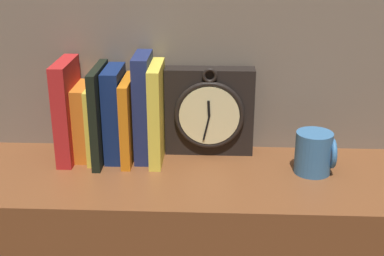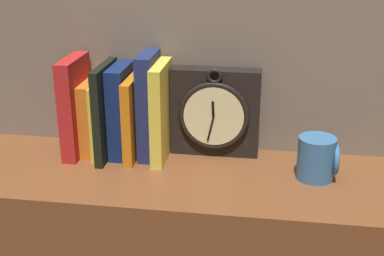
# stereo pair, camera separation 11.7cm
# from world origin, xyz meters

# --- Properties ---
(clock) EXTENTS (0.21, 0.06, 0.22)m
(clock) POSITION_xyz_m (0.04, 0.13, 0.86)
(clock) COLOR black
(clock) RESTS_ON bookshelf
(book_slot0_red) EXTENTS (0.04, 0.15, 0.24)m
(book_slot0_red) POSITION_xyz_m (-0.30, 0.08, 0.87)
(book_slot0_red) COLOR red
(book_slot0_red) RESTS_ON bookshelf
(book_slot1_orange) EXTENTS (0.03, 0.12, 0.18)m
(book_slot1_orange) POSITION_xyz_m (-0.26, 0.10, 0.84)
(book_slot1_orange) COLOR orange
(book_slot1_orange) RESTS_ON bookshelf
(book_slot2_yellow) EXTENTS (0.01, 0.13, 0.18)m
(book_slot2_yellow) POSITION_xyz_m (-0.24, 0.09, 0.84)
(book_slot2_yellow) COLOR yellow
(book_slot2_yellow) RESTS_ON bookshelf
(book_slot3_black) EXTENTS (0.02, 0.16, 0.23)m
(book_slot3_black) POSITION_xyz_m (-0.22, 0.08, 0.86)
(book_slot3_black) COLOR black
(book_slot3_black) RESTS_ON bookshelf
(book_slot4_navy) EXTENTS (0.04, 0.12, 0.22)m
(book_slot4_navy) POSITION_xyz_m (-0.19, 0.10, 0.86)
(book_slot4_navy) COLOR navy
(book_slot4_navy) RESTS_ON bookshelf
(book_slot5_orange) EXTENTS (0.02, 0.15, 0.20)m
(book_slot5_orange) POSITION_xyz_m (-0.15, 0.08, 0.85)
(book_slot5_orange) COLOR orange
(book_slot5_orange) RESTS_ON bookshelf
(book_slot6_navy) EXTENTS (0.04, 0.12, 0.25)m
(book_slot6_navy) POSITION_xyz_m (-0.12, 0.10, 0.88)
(book_slot6_navy) COLOR navy
(book_slot6_navy) RESTS_ON bookshelf
(book_slot7_yellow) EXTENTS (0.03, 0.15, 0.23)m
(book_slot7_yellow) POSITION_xyz_m (-0.09, 0.08, 0.87)
(book_slot7_yellow) COLOR yellow
(book_slot7_yellow) RESTS_ON bookshelf
(mug) EXTENTS (0.09, 0.08, 0.10)m
(mug) POSITION_xyz_m (0.28, 0.03, 0.80)
(mug) COLOR teal
(mug) RESTS_ON bookshelf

